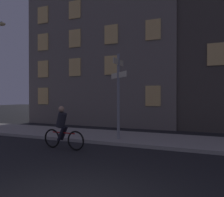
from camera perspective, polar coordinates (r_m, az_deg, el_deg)
sidewalk_kerb at (r=10.32m, az=9.48°, el=-10.10°), size 40.00×2.97×0.14m
signpost at (r=9.80m, az=1.63°, el=2.34°), size 1.11×1.14×3.66m
cyclist at (r=8.81m, az=-12.32°, el=-7.49°), size 1.82×0.35×1.61m
building_left_block at (r=19.93m, az=1.45°, el=16.18°), size 10.69×9.27×14.69m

